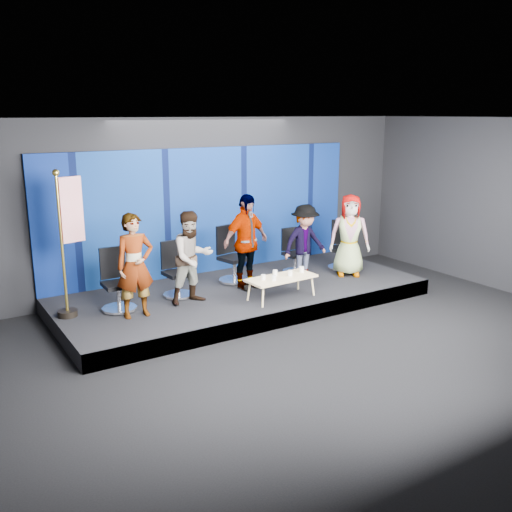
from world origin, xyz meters
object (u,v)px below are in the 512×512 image
Objects in this scene: chair_b at (177,278)px; mug_d at (290,273)px; panelist_e at (350,235)px; coffee_table at (281,279)px; panelist_c at (246,242)px; mug_a at (263,277)px; mug_b at (274,278)px; chair_a at (117,290)px; chair_d at (294,258)px; panelist_d at (305,242)px; chair_e at (341,253)px; panelist_b at (192,258)px; mug_c at (275,273)px; chair_c at (232,264)px; mug_e at (302,269)px; panelist_a at (135,266)px; flag_stand at (69,240)px.

mug_d is (1.73, -1.15, 0.11)m from chair_b.
coffee_table is (-2.06, -0.53, -0.48)m from panelist_e.
panelist_c is 19.26× the size of mug_a.
chair_a is at bearing 156.45° from mug_b.
coffee_table is (-1.19, -1.27, 0.06)m from chair_d.
chair_a reaches higher than mug_d.
chair_e is (1.16, 0.21, -0.42)m from panelist_d.
chair_e is (3.73, 0.37, -0.48)m from panelist_b.
coffee_table is 13.17× the size of mug_c.
mug_a is at bearing -108.26° from chair_c.
panelist_b is 1.25× the size of coffee_table.
chair_a is at bearing 158.31° from mug_a.
mug_e is at bearing -73.14° from chair_c.
panelist_c reaches higher than chair_a.
panelist_b is at bearing 156.88° from coffee_table.
mug_c is (0.33, 0.13, 0.00)m from mug_a.
mug_a is at bearing -112.53° from panelist_c.
chair_c is 2.49m from panelist_e.
panelist_e is (2.29, -0.85, 0.47)m from chair_c.
panelist_a reaches higher than mug_b.
chair_e is at bearing -14.49° from chair_d.
panelist_d is 1.34m from mug_c.
flag_stand is (-3.61, 1.13, 0.84)m from mug_d.
flag_stand is (-5.49, 0.57, 0.45)m from panelist_e.
chair_a is at bearing 161.27° from mug_d.
chair_b is at bearing -13.70° from flag_stand.
mug_a reaches higher than mug_b.
mug_b is 0.86× the size of mug_e.
mug_d is (0.21, -0.17, 0.00)m from mug_c.
panelist_a is 16.24× the size of mug_e.
panelist_a is 16.90× the size of mug_d.
flag_stand is (-0.87, 0.62, 0.42)m from panelist_a.
mug_d is 0.96× the size of mug_e.
panelist_b is at bearing 158.34° from mug_d.
panelist_c is 1.18m from mug_e.
panelist_b is (0.09, -0.50, 0.49)m from chair_b.
panelist_d is (2.66, -0.34, 0.43)m from chair_b.
panelist_b reaches higher than coffee_table.
panelist_b is 3.53m from panelist_e.
panelist_d is 15.21× the size of mug_c.
chair_d is at bearing -12.11° from flag_stand.
mug_c is (0.20, 0.27, 0.00)m from mug_b.
panelist_e is 18.36× the size of mug_b.
panelist_a is 1.31× the size of coffee_table.
panelist_d is (2.57, 0.16, -0.06)m from panelist_b.
chair_d is 9.39× the size of mug_c.
chair_c is at bearing 22.66° from panelist_a.
chair_d reaches higher than mug_e.
mug_a is at bearing -32.89° from panelist_b.
chair_c is at bearing 11.25° from chair_a.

